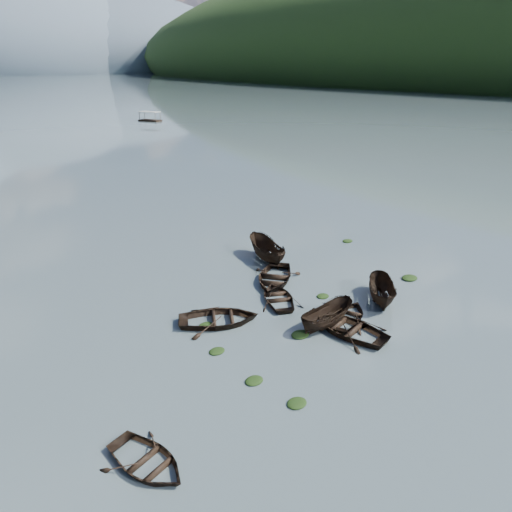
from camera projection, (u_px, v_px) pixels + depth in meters
ground_plane at (386, 357)px, 25.24m from camera, size 2400.00×2400.00×0.00m
right_hill_far at (507, 80)px, 441.13m from camera, size 520.00×1200.00×190.00m
haze_mtn_c at (6, 72)px, 765.51m from camera, size 520.00×520.00×260.00m
haze_mtn_d at (111, 71)px, 864.83m from camera, size 520.00×520.00×220.00m
rowboat_0 at (147, 466)px, 18.43m from camera, size 3.74×4.49×0.80m
rowboat_1 at (278, 300)px, 31.26m from camera, size 4.36×4.92×0.84m
rowboat_2 at (326, 326)px, 28.23m from camera, size 4.28×1.78×1.63m
rowboat_3 at (349, 332)px, 27.55m from camera, size 4.37×5.43×1.00m
rowboat_4 at (347, 320)px, 28.91m from camera, size 4.81×4.17×0.83m
rowboat_5 at (381, 301)px, 31.14m from camera, size 4.39×4.42×1.75m
rowboat_6 at (219, 323)px, 28.54m from camera, size 6.09×5.52×1.03m
rowboat_7 at (274, 281)px, 33.99m from camera, size 6.21×6.04×1.05m
rowboat_8 at (266, 260)px, 37.64m from camera, size 2.93×5.33×1.95m
weed_clump_0 at (297, 404)px, 21.75m from camera, size 1.03×0.84×0.22m
weed_clump_1 at (254, 381)px, 23.30m from camera, size 1.00×0.80×0.22m
weed_clump_2 at (300, 336)px, 27.22m from camera, size 1.17×0.93×0.25m
weed_clump_3 at (323, 297)px, 31.74m from camera, size 0.92×0.77×0.20m
weed_clump_4 at (409, 279)px, 34.36m from camera, size 1.31×1.04×0.27m
weed_clump_5 at (217, 352)px, 25.69m from camera, size 0.94×0.76×0.20m
weed_clump_6 at (206, 326)px, 28.19m from camera, size 0.98×0.81×0.20m
weed_clump_7 at (347, 242)px, 41.53m from camera, size 1.03×0.82×0.22m
pontoon_right at (150, 121)px, 127.12m from camera, size 5.16×6.92×2.45m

